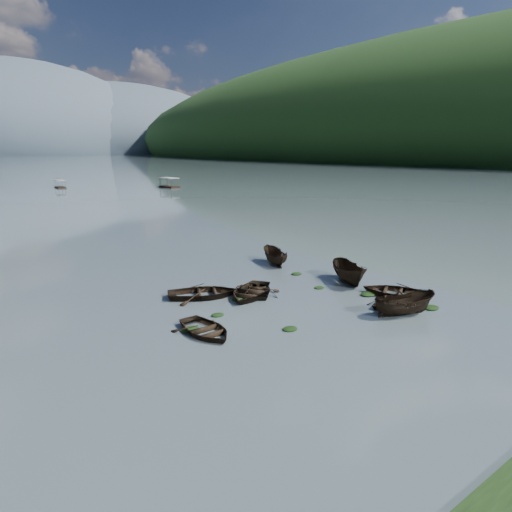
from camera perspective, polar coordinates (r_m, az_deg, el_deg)
ground_plane at (r=29.34m, az=14.62°, el=-8.12°), size 2400.00×2400.00×0.00m
right_hill_far at (r=536.88m, az=26.73°, el=10.86°), size 520.00×1200.00×190.00m
haze_mtn_c at (r=930.67m, az=-28.20°, el=11.18°), size 520.00×520.00×260.00m
haze_mtn_d at (r=978.18m, az=-17.59°, el=12.15°), size 520.00×520.00×220.00m
rowboat_0 at (r=27.05m, az=-6.34°, el=-9.63°), size 3.12×4.34×0.89m
rowboat_1 at (r=34.12m, az=0.31°, el=-4.60°), size 4.54×4.82×0.81m
rowboat_2 at (r=31.31m, az=17.95°, el=-6.96°), size 4.65×3.07×1.68m
rowboat_3 at (r=35.07m, az=17.03°, el=-4.71°), size 5.27×5.87×1.00m
rowboat_4 at (r=33.00m, az=16.68°, el=-5.82°), size 4.25×3.39×0.79m
rowboat_5 at (r=37.44m, az=11.52°, el=-3.24°), size 3.95×5.27×1.92m
rowboat_6 at (r=33.38m, az=-6.55°, el=-5.11°), size 6.20×5.54×1.06m
rowboat_7 at (r=33.39m, az=-0.74°, el=-5.01°), size 6.16×5.75×1.04m
rowboat_8 at (r=42.49m, az=2.34°, el=-0.99°), size 3.05×4.60×1.66m
weed_clump_0 at (r=27.52m, az=4.26°, el=-9.16°), size 0.97×0.79×0.21m
weed_clump_1 at (r=29.71m, az=-4.82°, el=-7.43°), size 0.87×0.70×0.19m
weed_clump_2 at (r=33.01m, az=21.02°, el=-6.16°), size 1.17×0.94×0.25m
weed_clump_3 at (r=35.53m, az=7.91°, el=-4.00°), size 0.86×0.72×0.19m
weed_clump_4 at (r=34.58m, az=13.87°, el=-4.76°), size 1.28×1.02×0.26m
weed_clump_5 at (r=27.61m, az=-8.26°, el=-9.20°), size 1.18×0.96×0.25m
weed_clump_6 at (r=32.59m, az=-2.31°, el=-5.49°), size 0.89×0.74×0.19m
weed_clump_7 at (r=39.11m, az=5.09°, el=-2.30°), size 0.98×0.78×0.21m
pontoon_centre at (r=134.81m, az=-23.25°, el=7.82°), size 2.52×5.30×1.98m
pontoon_right at (r=127.26m, az=-10.77°, el=8.39°), size 3.21×6.88×2.58m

